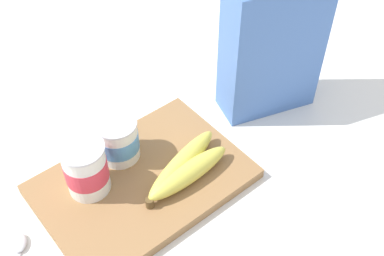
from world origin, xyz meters
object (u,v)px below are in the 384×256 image
(cereal_box, at_px, (272,48))
(yogurt_cup_front, at_px, (86,168))
(banana_bunch, at_px, (185,168))
(yogurt_cup_back, at_px, (120,139))
(cutting_board, at_px, (143,181))

(cereal_box, height_order, yogurt_cup_front, cereal_box)
(banana_bunch, bearing_deg, yogurt_cup_back, 117.38)
(cutting_board, relative_size, yogurt_cup_front, 3.51)
(yogurt_cup_back, distance_m, banana_bunch, 0.13)
(cutting_board, bearing_deg, cereal_box, 2.83)
(cereal_box, relative_size, yogurt_cup_back, 3.40)
(yogurt_cup_back, relative_size, banana_bunch, 0.43)
(yogurt_cup_front, bearing_deg, banana_bunch, -30.52)
(cereal_box, bearing_deg, yogurt_cup_back, -171.53)
(cutting_board, height_order, yogurt_cup_front, yogurt_cup_front)
(yogurt_cup_back, bearing_deg, yogurt_cup_front, -161.35)
(yogurt_cup_front, relative_size, banana_bunch, 0.53)
(banana_bunch, bearing_deg, yogurt_cup_front, 149.48)
(cutting_board, relative_size, yogurt_cup_back, 4.31)
(yogurt_cup_front, xyz_separation_m, banana_bunch, (0.14, -0.08, -0.03))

